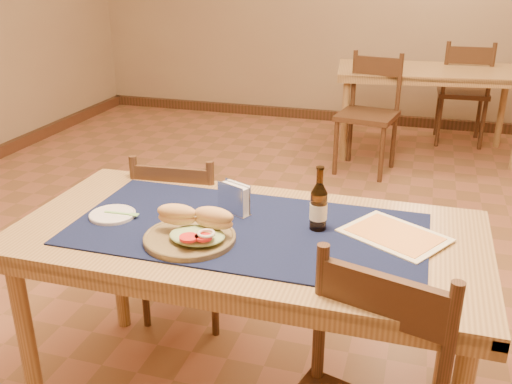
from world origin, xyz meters
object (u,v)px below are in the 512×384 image
(main_table, at_px, (248,251))
(beer_bottle, at_px, (319,206))
(back_table, at_px, (430,79))
(napkin_holder, at_px, (234,199))
(chair_main_far, at_px, (186,233))
(sandwich_plate, at_px, (193,232))

(main_table, xyz_separation_m, beer_bottle, (0.23, 0.06, 0.17))
(beer_bottle, bearing_deg, back_table, 84.35)
(napkin_holder, bearing_deg, main_table, -51.65)
(main_table, bearing_deg, back_table, 80.62)
(main_table, xyz_separation_m, napkin_holder, (-0.08, 0.11, 0.14))
(back_table, distance_m, chair_main_far, 3.08)
(back_table, bearing_deg, sandwich_plate, -101.24)
(main_table, distance_m, beer_bottle, 0.29)
(beer_bottle, bearing_deg, napkin_holder, 172.43)
(back_table, distance_m, beer_bottle, 3.34)
(sandwich_plate, relative_size, napkin_holder, 2.20)
(main_table, height_order, beer_bottle, beer_bottle)
(sandwich_plate, distance_m, beer_bottle, 0.43)
(chair_main_far, distance_m, sandwich_plate, 0.78)
(chair_main_far, height_order, napkin_holder, napkin_holder)
(main_table, distance_m, napkin_holder, 0.20)
(napkin_holder, bearing_deg, sandwich_plate, -102.83)
(back_table, distance_m, sandwich_plate, 3.60)
(beer_bottle, relative_size, napkin_holder, 1.62)
(back_table, height_order, beer_bottle, beer_bottle)
(back_table, height_order, napkin_holder, napkin_holder)
(back_table, bearing_deg, chair_main_far, -109.24)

